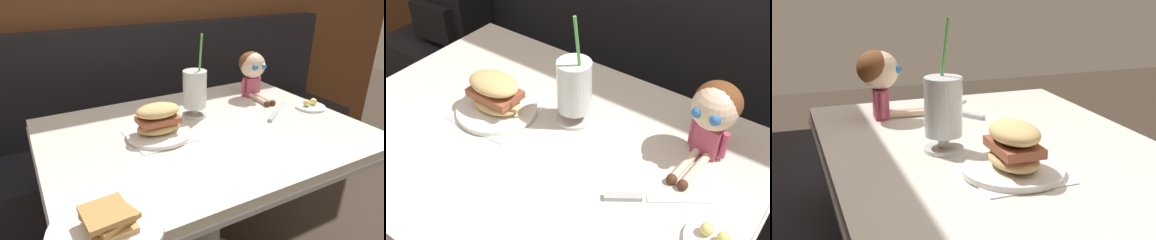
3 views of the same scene
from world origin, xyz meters
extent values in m
cube|color=black|center=(0.00, 0.77, 0.23)|extent=(2.60, 0.48, 0.45)
cube|color=black|center=(0.00, 0.96, 0.73)|extent=(2.60, 0.10, 0.55)
cube|color=silver|center=(0.00, 0.18, 0.72)|extent=(1.10, 0.80, 0.03)
cube|color=#B7BABF|center=(0.00, 0.18, 0.70)|extent=(1.11, 0.81, 0.02)
cylinder|color=#A5A8AD|center=(0.00, 0.18, 0.37)|extent=(0.14, 0.14, 0.65)
cylinder|color=white|center=(-0.44, -0.16, 0.75)|extent=(0.25, 0.25, 0.01)
cube|color=tan|center=(-0.44, -0.16, 0.76)|extent=(0.10, 0.10, 0.01)
cube|color=#B78447|center=(-0.43, -0.16, 0.78)|extent=(0.12, 0.12, 0.01)
cube|color=#B78447|center=(-0.44, -0.16, 0.79)|extent=(0.10, 0.10, 0.01)
cylinder|color=silver|center=(0.03, 0.31, 0.74)|extent=(0.10, 0.10, 0.01)
cylinder|color=silver|center=(0.03, 0.31, 0.77)|extent=(0.03, 0.03, 0.03)
cylinder|color=silver|center=(0.03, 0.31, 0.85)|extent=(0.09, 0.09, 0.14)
cylinder|color=brown|center=(0.03, 0.31, 0.84)|extent=(0.08, 0.08, 0.13)
cylinder|color=#51B74C|center=(0.05, 0.30, 0.95)|extent=(0.01, 0.04, 0.22)
cube|color=white|center=(-0.16, 0.21, 0.74)|extent=(0.21, 0.21, 0.00)
cylinder|color=white|center=(-0.16, 0.21, 0.75)|extent=(0.22, 0.22, 0.01)
ellipsoid|color=tan|center=(-0.16, 0.21, 0.77)|extent=(0.15, 0.10, 0.04)
cube|color=#995138|center=(-0.16, 0.21, 0.80)|extent=(0.14, 0.09, 0.02)
ellipsoid|color=tan|center=(-0.16, 0.21, 0.83)|extent=(0.15, 0.10, 0.04)
cylinder|color=white|center=(0.49, 0.15, 0.74)|extent=(0.12, 0.12, 0.01)
sphere|color=#F4E07A|center=(0.47, 0.16, 0.76)|extent=(0.03, 0.03, 0.03)
sphere|color=#F4E07A|center=(0.51, 0.16, 0.76)|extent=(0.03, 0.03, 0.03)
cube|color=silver|center=(0.38, 0.21, 0.74)|extent=(0.13, 0.10, 0.00)
cube|color=#B2B5BA|center=(0.28, 0.15, 0.75)|extent=(0.08, 0.06, 0.01)
cube|color=#B74C6B|center=(0.37, 0.39, 0.78)|extent=(0.07, 0.04, 0.08)
sphere|color=beige|center=(0.37, 0.39, 0.88)|extent=(0.11, 0.11, 0.11)
ellipsoid|color=brown|center=(0.37, 0.40, 0.89)|extent=(0.12, 0.11, 0.10)
sphere|color=#2D6BB2|center=(0.34, 0.34, 0.88)|extent=(0.03, 0.03, 0.03)
sphere|color=#2D6BB2|center=(0.39, 0.34, 0.88)|extent=(0.03, 0.03, 0.03)
cylinder|color=beige|center=(0.35, 0.31, 0.75)|extent=(0.03, 0.12, 0.02)
cylinder|color=beige|center=(0.38, 0.31, 0.75)|extent=(0.03, 0.12, 0.02)
sphere|color=#4C2819|center=(0.35, 0.25, 0.75)|extent=(0.03, 0.03, 0.03)
sphere|color=#4C2819|center=(0.37, 0.25, 0.75)|extent=(0.03, 0.03, 0.03)
cylinder|color=#B74C6B|center=(0.33, 0.39, 0.79)|extent=(0.02, 0.02, 0.07)
cylinder|color=#B74C6B|center=(0.41, 0.39, 0.79)|extent=(0.02, 0.02, 0.07)
camera|label=1|loc=(-0.55, -0.74, 1.25)|focal=31.37mm
camera|label=2|loc=(0.60, -0.47, 1.52)|focal=43.08mm
camera|label=3|loc=(-1.16, 0.67, 1.18)|focal=51.41mm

